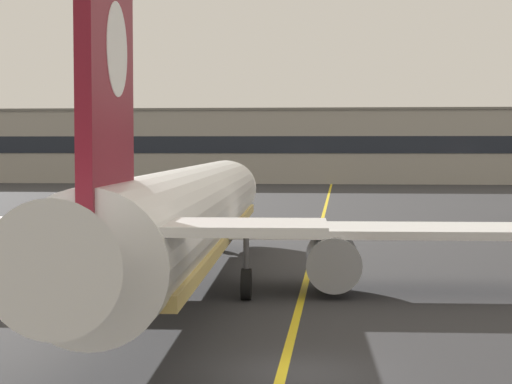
% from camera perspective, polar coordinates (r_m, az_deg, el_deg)
% --- Properties ---
extents(ground_plane, '(400.00, 400.00, 0.00)m').
position_cam_1_polar(ground_plane, '(24.79, 2.84, -11.77)').
color(ground_plane, '#2D2D30').
extents(taxiway_centreline, '(3.18, 179.98, 0.01)m').
position_cam_1_polar(taxiway_centreline, '(54.32, 3.87, -3.65)').
color(taxiway_centreline, yellow).
rests_on(taxiway_centreline, ground).
extents(airliner_foreground, '(32.12, 41.48, 11.65)m').
position_cam_1_polar(airliner_foreground, '(37.75, -4.41, -1.47)').
color(airliner_foreground, white).
rests_on(airliner_foreground, ground).
extents(terminal_building, '(153.69, 12.40, 12.54)m').
position_cam_1_polar(terminal_building, '(149.08, 3.64, 3.03)').
color(terminal_building, '#9E998E').
rests_on(terminal_building, ground).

